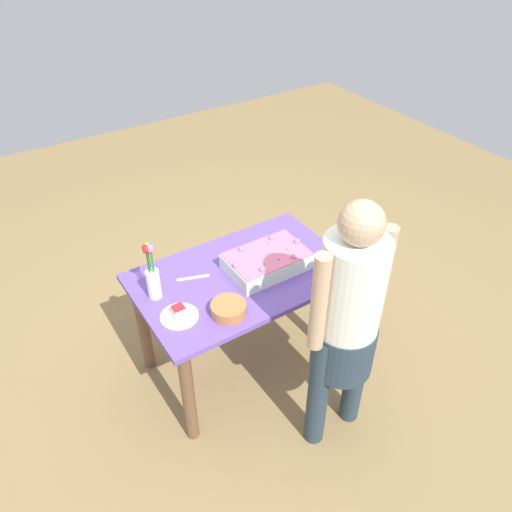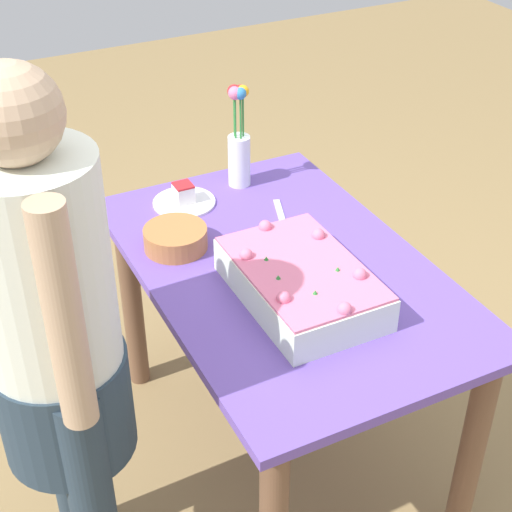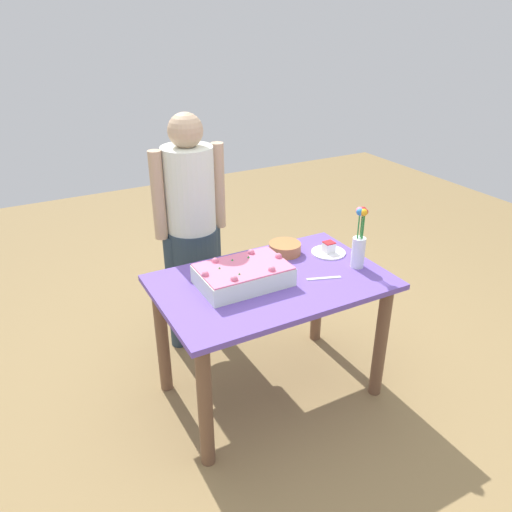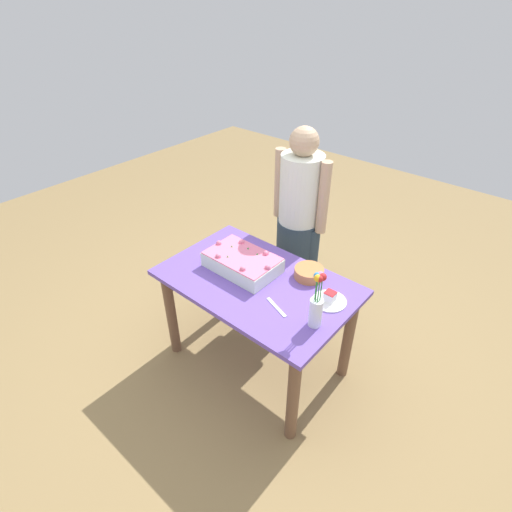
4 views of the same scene
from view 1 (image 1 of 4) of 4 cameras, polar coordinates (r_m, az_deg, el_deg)
The scene contains 8 objects.
ground_plane at distance 3.32m, azimuth -1.42°, elevation -11.86°, with size 8.00×8.00×0.00m, color olive.
dining_table at distance 2.90m, azimuth -1.60°, elevation -4.17°, with size 1.20×0.76×0.73m.
sheet_cake at distance 2.82m, azimuth 1.27°, elevation -0.56°, with size 0.46×0.29×0.13m.
serving_plate_with_slice at distance 2.57m, azimuth -8.78°, elevation -6.60°, with size 0.20×0.20×0.07m.
cake_knife at distance 2.80m, azimuth -7.19°, elevation -2.47°, with size 0.18×0.02×0.00m, color silver.
flower_vase at distance 2.63m, azimuth -11.77°, elevation -2.14°, with size 0.07×0.07×0.34m.
fruit_bowl at distance 2.55m, azimuth -3.15°, elevation -6.08°, with size 0.18×0.18×0.06m, color #B9733E.
person_standing at distance 2.41m, azimuth 10.38°, elevation -6.98°, with size 0.45×0.31×1.49m.
Camera 1 is at (-1.11, -1.87, 2.51)m, focal length 35.00 mm.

